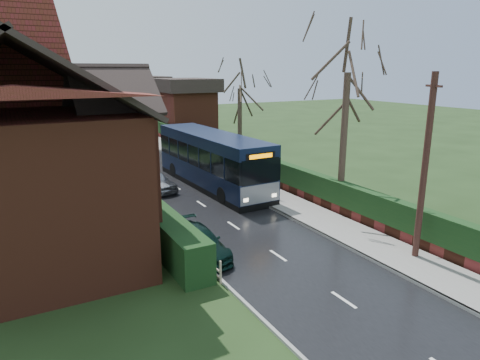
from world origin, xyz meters
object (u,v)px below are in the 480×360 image
car_green (198,242)px  bus_stop_sign (266,168)px  brick_house (24,145)px  telegraph_pole (425,169)px  car_silver (154,181)px  bus (212,161)px

car_green → bus_stop_sign: bearing=39.4°
brick_house → telegraph_pole: bearing=-35.5°
brick_house → car_silver: (7.23, 5.19, -3.73)m
bus_stop_sign → brick_house: bearing=164.3°
brick_house → bus_stop_sign: bearing=2.8°
car_silver → car_green: car_silver is taller
car_silver → brick_house: bearing=-157.9°
bus_stop_sign → telegraph_pole: (0.80, -10.29, 1.95)m
brick_house → car_silver: 9.65m
bus → car_silver: bus is taller
brick_house → bus: brick_house is taller
car_green → telegraph_pole: (7.70, -4.52, 3.19)m
bus → bus_stop_sign: 4.17m
car_green → telegraph_pole: telegraph_pole is taller
bus → telegraph_pole: 14.43m
brick_house → bus: (10.94, 4.39, -2.63)m
car_green → bus_stop_sign: bus_stop_sign is taller
bus_stop_sign → telegraph_pole: 10.51m
brick_house → bus: bearing=21.9°
bus → brick_house: bearing=-160.1°
car_green → bus: bearing=61.4°
car_silver → bus: bearing=-25.8°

